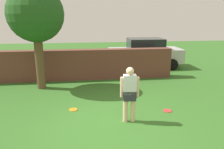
{
  "coord_description": "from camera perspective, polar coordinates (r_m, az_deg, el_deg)",
  "views": [
    {
      "loc": [
        -0.67,
        -5.65,
        2.98
      ],
      "look_at": [
        0.29,
        1.68,
        1.0
      ],
      "focal_mm": 35.2,
      "sensor_mm": 36.0,
      "label": 1
    }
  ],
  "objects": [
    {
      "name": "person",
      "position": [
        6.22,
        4.58,
        -4.6
      ],
      "size": [
        0.54,
        0.25,
        1.62
      ],
      "rotation": [
        0.0,
        0.0,
        3.07
      ],
      "color": "beige",
      "rests_on": "ground"
    },
    {
      "name": "tree",
      "position": [
        9.39,
        -19.2,
        14.34
      ],
      "size": [
        2.21,
        2.21,
        4.16
      ],
      "color": "brown",
      "rests_on": "ground"
    },
    {
      "name": "frisbee_orange",
      "position": [
        7.39,
        -10.04,
        -8.97
      ],
      "size": [
        0.27,
        0.27,
        0.02
      ],
      "primitive_type": "cylinder",
      "color": "orange",
      "rests_on": "ground"
    },
    {
      "name": "brick_wall",
      "position": [
        10.65,
        -11.77,
        2.43
      ],
      "size": [
        10.18,
        0.5,
        1.44
      ],
      "primitive_type": "cube",
      "color": "brown",
      "rests_on": "ground"
    },
    {
      "name": "car",
      "position": [
        13.14,
        8.58,
        5.54
      ],
      "size": [
        4.23,
        1.99,
        1.72
      ],
      "rotation": [
        0.0,
        0.0,
        3.12
      ],
      "color": "#B7B7BC",
      "rests_on": "ground"
    },
    {
      "name": "ground_plane",
      "position": [
        6.42,
        -0.65,
        -12.67
      ],
      "size": [
        40.0,
        40.0,
        0.0
      ],
      "primitive_type": "plane",
      "color": "#336623"
    },
    {
      "name": "frisbee_red",
      "position": [
        7.42,
        14.19,
        -9.09
      ],
      "size": [
        0.27,
        0.27,
        0.02
      ],
      "primitive_type": "cylinder",
      "color": "red",
      "rests_on": "ground"
    }
  ]
}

